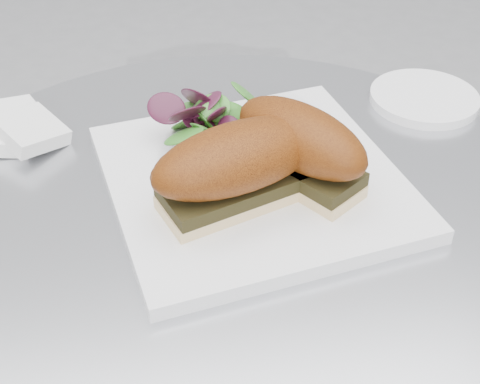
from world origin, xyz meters
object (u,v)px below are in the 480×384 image
(plate, at_px, (253,181))
(sandwich_left, at_px, (238,165))
(sandwich_right, at_px, (300,145))
(saucer, at_px, (424,98))

(plate, xyz_separation_m, sandwich_left, (-0.02, -0.04, 0.05))
(sandwich_right, xyz_separation_m, saucer, (0.19, 0.15, -0.05))
(sandwich_left, height_order, sandwich_right, same)
(plate, bearing_deg, sandwich_right, -19.88)
(sandwich_left, distance_m, sandwich_right, 0.07)
(plate, bearing_deg, saucer, 29.95)
(sandwich_right, distance_m, saucer, 0.25)
(plate, height_order, sandwich_left, sandwich_left)
(sandwich_left, relative_size, saucer, 1.44)
(sandwich_right, bearing_deg, sandwich_left, -105.36)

